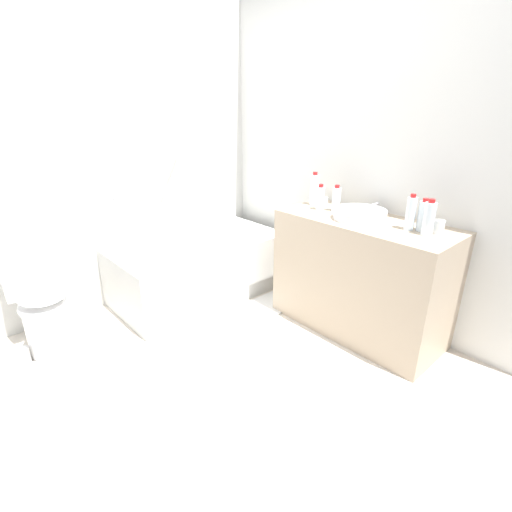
% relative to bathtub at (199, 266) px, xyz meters
% --- Properties ---
extents(ground_plane, '(3.98, 3.98, 0.00)m').
position_rel_bathtub_xyz_m(ground_plane, '(-0.67, -0.91, -0.27)').
color(ground_plane, beige).
extents(wall_back_tiled, '(3.38, 0.10, 2.59)m').
position_rel_bathtub_xyz_m(wall_back_tiled, '(-0.67, 0.43, 1.02)').
color(wall_back_tiled, silver).
rests_on(wall_back_tiled, ground_plane).
extents(wall_right_mirror, '(0.10, 2.98, 2.59)m').
position_rel_bathtub_xyz_m(wall_right_mirror, '(0.87, -0.91, 1.02)').
color(wall_right_mirror, silver).
rests_on(wall_right_mirror, ground_plane).
extents(bathtub, '(1.45, 0.76, 1.25)m').
position_rel_bathtub_xyz_m(bathtub, '(0.00, 0.00, 0.00)').
color(bathtub, silver).
rests_on(bathtub, ground_plane).
extents(toilet, '(0.38, 0.54, 0.75)m').
position_rel_bathtub_xyz_m(toilet, '(-1.24, 0.03, 0.08)').
color(toilet, white).
rests_on(toilet, ground_plane).
extents(vanity_counter, '(0.54, 1.23, 0.85)m').
position_rel_bathtub_xyz_m(vanity_counter, '(0.55, -1.25, 0.15)').
color(vanity_counter, tan).
rests_on(vanity_counter, ground_plane).
extents(sink_basin, '(0.36, 0.36, 0.07)m').
position_rel_bathtub_xyz_m(sink_basin, '(0.54, -1.21, 0.62)').
color(sink_basin, white).
rests_on(sink_basin, vanity_counter).
extents(sink_faucet, '(0.11, 0.15, 0.08)m').
position_rel_bathtub_xyz_m(sink_faucet, '(0.75, -1.21, 0.62)').
color(sink_faucet, '#A9A9AE').
rests_on(sink_faucet, vanity_counter).
extents(water_bottle_0, '(0.06, 0.06, 0.23)m').
position_rel_bathtub_xyz_m(water_bottle_0, '(0.57, -1.55, 0.69)').
color(water_bottle_0, silver).
rests_on(water_bottle_0, vanity_counter).
extents(water_bottle_1, '(0.07, 0.07, 0.22)m').
position_rel_bathtub_xyz_m(water_bottle_1, '(0.55, -1.67, 0.68)').
color(water_bottle_1, silver).
rests_on(water_bottle_1, vanity_counter).
extents(water_bottle_2, '(0.06, 0.06, 0.19)m').
position_rel_bathtub_xyz_m(water_bottle_2, '(0.54, -0.86, 0.67)').
color(water_bottle_2, silver).
rests_on(water_bottle_2, vanity_counter).
extents(water_bottle_3, '(0.07, 0.07, 0.21)m').
position_rel_bathtub_xyz_m(water_bottle_3, '(0.60, -1.61, 0.68)').
color(water_bottle_3, silver).
rests_on(water_bottle_3, vanity_counter).
extents(water_bottle_4, '(0.07, 0.07, 0.25)m').
position_rel_bathtub_xyz_m(water_bottle_4, '(0.62, -0.73, 0.70)').
color(water_bottle_4, silver).
rests_on(water_bottle_4, vanity_counter).
extents(water_bottle_5, '(0.06, 0.06, 0.19)m').
position_rel_bathtub_xyz_m(water_bottle_5, '(0.59, -0.97, 0.67)').
color(water_bottle_5, silver).
rests_on(water_bottle_5, vanity_counter).
extents(drinking_glass_0, '(0.06, 0.06, 0.08)m').
position_rel_bathtub_xyz_m(drinking_glass_0, '(0.62, -1.71, 0.62)').
color(drinking_glass_0, white).
rests_on(drinking_glass_0, vanity_counter).
extents(drinking_glass_1, '(0.06, 0.06, 0.08)m').
position_rel_bathtub_xyz_m(drinking_glass_1, '(0.62, -0.83, 0.62)').
color(drinking_glass_1, white).
rests_on(drinking_glass_1, vanity_counter).
extents(bath_mat, '(0.70, 0.32, 0.01)m').
position_rel_bathtub_xyz_m(bath_mat, '(0.17, -0.58, -0.27)').
color(bath_mat, white).
rests_on(bath_mat, ground_plane).
extents(toilet_paper_roll, '(0.11, 0.11, 0.10)m').
position_rel_bathtub_xyz_m(toilet_paper_roll, '(-1.44, -0.03, -0.22)').
color(toilet_paper_roll, white).
rests_on(toilet_paper_roll, ground_plane).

